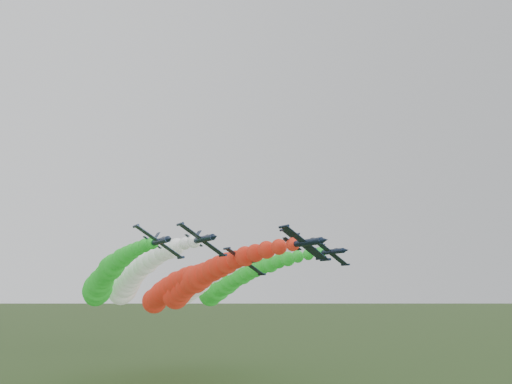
% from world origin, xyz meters
% --- Properties ---
extents(jet_lead, '(15.86, 92.32, 17.59)m').
position_xyz_m(jet_lead, '(5.53, 41.02, 30.08)').
color(jet_lead, black).
rests_on(jet_lead, ground).
extents(jet_inner_left, '(15.81, 92.27, 17.54)m').
position_xyz_m(jet_inner_left, '(-8.08, 57.67, 30.87)').
color(jet_inner_left, black).
rests_on(jet_inner_left, ground).
extents(jet_inner_right, '(15.73, 92.19, 17.46)m').
position_xyz_m(jet_inner_right, '(12.87, 54.04, 30.72)').
color(jet_inner_right, black).
rests_on(jet_inner_right, ground).
extents(jet_outer_left, '(15.69, 92.14, 17.42)m').
position_xyz_m(jet_outer_left, '(-15.67, 60.77, 30.31)').
color(jet_outer_left, black).
rests_on(jet_outer_left, ground).
extents(jet_outer_right, '(16.22, 92.68, 17.95)m').
position_xyz_m(jet_outer_right, '(27.42, 64.56, 29.95)').
color(jet_outer_right, black).
rests_on(jet_outer_right, ground).
extents(jet_trail, '(16.20, 92.65, 17.92)m').
position_xyz_m(jet_trail, '(7.21, 67.87, 27.89)').
color(jet_trail, black).
rests_on(jet_trail, ground).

